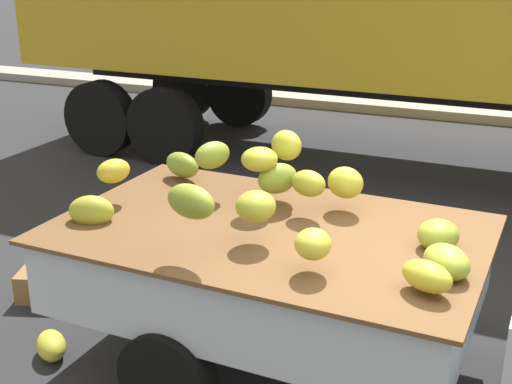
% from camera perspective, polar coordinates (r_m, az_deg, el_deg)
% --- Properties ---
extents(fallen_banana_bunch_near_tailgate, '(0.41, 0.40, 0.18)m').
position_cam_1_polar(fallen_banana_bunch_near_tailgate, '(5.47, -16.53, -12.03)').
color(fallen_banana_bunch_near_tailgate, gold).
rests_on(fallen_banana_bunch_near_tailgate, ground).
extents(produce_crate, '(0.61, 0.51, 0.25)m').
position_cam_1_polar(produce_crate, '(6.30, -16.58, -7.27)').
color(produce_crate, olive).
rests_on(produce_crate, ground).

